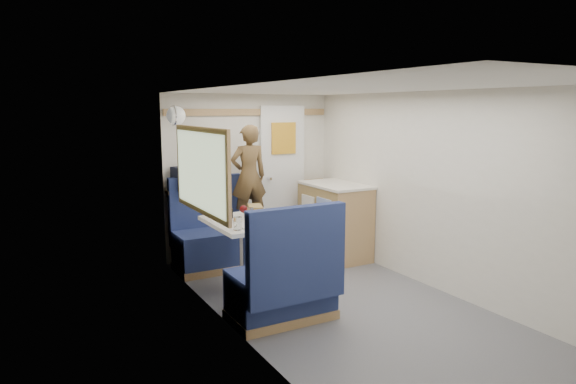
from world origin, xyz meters
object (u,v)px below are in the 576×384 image
wine_glass (243,210)px  tumbler_mid (217,212)px  galley_counter (335,220)px  cheese_block (253,219)px  duffel_bag (197,177)px  tray (254,224)px  beer_glass (256,215)px  tumbler_left (238,223)px  salt_grinder (249,216)px  tumbler_right (250,214)px  dome_light (176,116)px  bench_near (284,288)px  bread_loaf (255,210)px  person (249,176)px  bench_far (213,242)px  pepper_grinder (231,213)px  dinette_table (243,236)px  orange_fruit (257,219)px

wine_glass → tumbler_mid: 0.38m
galley_counter → cheese_block: size_ratio=9.13×
duffel_bag → tumbler_mid: size_ratio=5.42×
tray → cheese_block: (0.03, 0.08, 0.03)m
tray → beer_glass: 0.23m
galley_counter → tumbler_left: 1.90m
wine_glass → salt_grinder: wine_glass is taller
tumbler_left → tumbler_right: size_ratio=1.00×
dome_light → galley_counter: 2.28m
bench_near → cheese_block: size_ratio=10.42×
beer_glass → cheese_block: bearing=-126.4°
tumbler_right → salt_grinder: 0.07m
tumbler_mid → bread_loaf: (0.38, -0.11, 0.00)m
duffel_bag → dome_light: bearing=-148.0°
person → tumbler_right: (-0.36, -0.82, -0.26)m
tumbler_mid → beer_glass: beer_glass is taller
person → beer_glass: 0.95m
bench_far → tumbler_mid: 0.75m
pepper_grinder → tumbler_mid: bearing=133.0°
dome_light → tumbler_mid: dome_light is taller
dinette_table → wine_glass: (-0.01, -0.04, 0.28)m
bench_near → beer_glass: (0.14, 0.85, 0.47)m
dome_light → wine_glass: (0.38, -0.89, -0.91)m
tray → tumbler_left: size_ratio=2.86×
galley_counter → beer_glass: 1.48m
duffel_bag → beer_glass: duffel_bag is taller
bench_far → bench_near: bearing=-90.0°
orange_fruit → salt_grinder: size_ratio=0.70×
dinette_table → duffel_bag: size_ratio=1.67×
orange_fruit → duffel_bag: bearing=96.5°
dinette_table → person: 1.07m
person → bread_loaf: bearing=74.9°
dinette_table → tumbler_mid: bearing=117.2°
tumbler_left → person: bearing=61.1°
bench_far → tumbler_left: (-0.19, -1.18, 0.48)m
beer_glass → bread_loaf: same height
orange_fruit → salt_grinder: (-0.02, 0.17, -0.00)m
bench_far → salt_grinder: (0.05, -0.89, 0.47)m
tray → bread_loaf: bearing=63.2°
duffel_bag → tumbler_left: 1.47m
tumbler_mid → bread_loaf: 0.40m
wine_glass → cheese_block: bearing=-55.0°
pepper_grinder → bench_far: bearing=86.0°
duffel_bag → pepper_grinder: duffel_bag is taller
bench_far → bread_loaf: 0.85m
dinette_table → bread_loaf: bearing=40.1°
tumbler_right → beer_glass: tumbler_right is taller
orange_fruit → tumbler_left: bearing=-154.5°
person → salt_grinder: size_ratio=12.12×
person → tumbler_mid: size_ratio=11.73×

